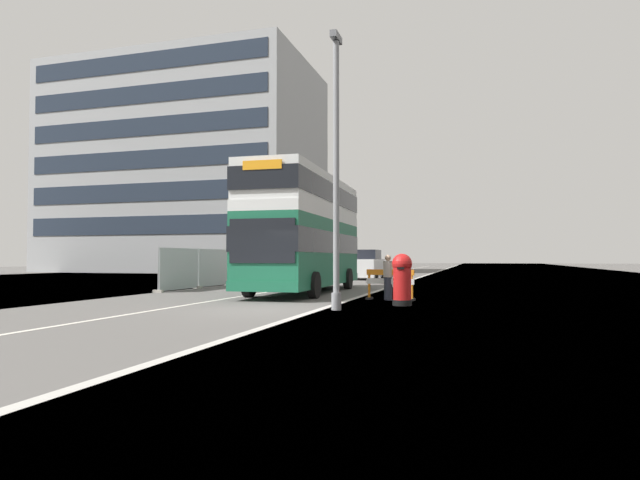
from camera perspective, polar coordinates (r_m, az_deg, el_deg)
ground at (r=15.90m, az=-4.73°, el=-7.53°), size 140.00×280.00×0.10m
double_decker_bus at (r=23.54m, az=-1.56°, el=0.96°), size 3.15×10.83×5.05m
lamppost_foreground at (r=15.76m, az=1.73°, el=6.50°), size 0.29×0.70×8.09m
red_pillar_postbox at (r=17.30m, az=8.70°, el=-3.90°), size 0.64×0.64×1.65m
roadworks_barrier at (r=19.40m, az=7.44°, el=-4.32°), size 1.78×0.72×1.09m
construction_site_fence at (r=33.39m, az=-7.06°, el=-2.83°), size 0.44×20.60×2.01m
car_oncoming_near at (r=37.91m, az=4.94°, el=-2.69°), size 2.06×4.14×2.07m
car_receding_mid at (r=47.90m, az=2.96°, el=-2.54°), size 2.03×4.32×2.09m
bare_tree_far_verge_near at (r=56.09m, az=-2.19°, el=-1.05°), size 2.21×2.40×5.09m
bare_tree_far_verge_mid at (r=54.94m, az=-3.83°, el=-1.31°), size 2.55×2.51×3.95m
bare_tree_far_verge_far at (r=69.11m, az=-1.26°, el=-1.35°), size 2.67×2.19×4.47m
pedestrian_at_kerb at (r=19.43m, az=7.23°, el=-3.96°), size 0.34×0.34×1.62m
backdrop_office_block at (r=63.21m, az=-13.82°, el=7.11°), size 28.10×17.07×22.69m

